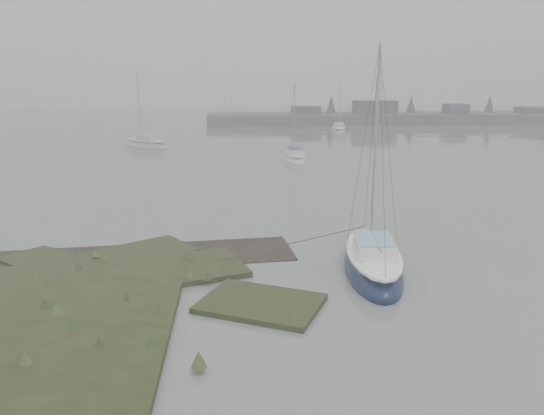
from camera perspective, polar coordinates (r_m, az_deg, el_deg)
The scene contains 7 objects.
ground at distance 45.78m, azimuth -3.73°, elevation 5.47°, with size 160.00×160.00×0.00m, color slate.
far_shoreline at distance 81.99m, azimuth 15.47°, elevation 9.36°, with size 60.00×8.00×4.15m.
sailboat_main at distance 19.21m, azimuth 10.78°, elevation -6.03°, with size 2.69×6.16×8.42m.
sailboat_white at distance 43.53m, azimuth 2.47°, elevation 5.33°, with size 1.79×4.91×6.84m.
sailboat_far_a at distance 53.23m, azimuth -13.36°, elevation 6.59°, with size 5.54×4.87×7.88m.
sailboat_far_b at distance 66.03m, azimuth 7.18°, elevation 8.21°, with size 2.81×5.60×7.56m.
sailboat_far_c at distance 75.33m, azimuth -4.60°, elevation 8.98°, with size 5.58×3.91×7.55m.
Camera 1 is at (-0.20, -15.28, 6.76)m, focal length 35.00 mm.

